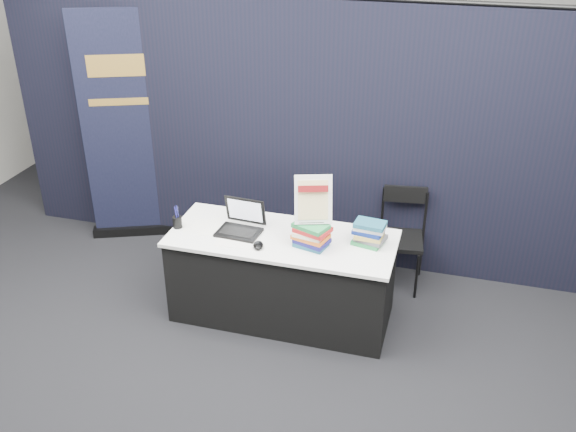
{
  "coord_description": "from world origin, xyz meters",
  "views": [
    {
      "loc": [
        1.26,
        -3.68,
        3.26
      ],
      "look_at": [
        0.05,
        0.55,
        0.94
      ],
      "focal_mm": 40.0,
      "sensor_mm": 36.0,
      "label": 1
    }
  ],
  "objects_px": {
    "display_table": "(282,276)",
    "info_sign": "(313,200)",
    "book_stack_short": "(370,233)",
    "pullup_banner": "(132,142)",
    "laptop": "(240,224)",
    "book_stack_tall": "(312,235)",
    "stacking_chair": "(400,234)"
  },
  "relations": [
    {
      "from": "display_table",
      "to": "info_sign",
      "type": "distance_m",
      "value": 0.8
    },
    {
      "from": "book_stack_tall",
      "to": "book_stack_short",
      "type": "bearing_deg",
      "value": 20.81
    },
    {
      "from": "book_stack_short",
      "to": "info_sign",
      "type": "xyz_separation_m",
      "value": [
        -0.42,
        -0.13,
        0.29
      ]
    },
    {
      "from": "book_stack_short",
      "to": "info_sign",
      "type": "relative_size",
      "value": 0.65
    },
    {
      "from": "laptop",
      "to": "book_stack_tall",
      "type": "bearing_deg",
      "value": -3.63
    },
    {
      "from": "display_table",
      "to": "book_stack_tall",
      "type": "relative_size",
      "value": 6.37
    },
    {
      "from": "book_stack_tall",
      "to": "book_stack_short",
      "type": "distance_m",
      "value": 0.45
    },
    {
      "from": "display_table",
      "to": "laptop",
      "type": "relative_size",
      "value": 5.07
    },
    {
      "from": "laptop",
      "to": "book_stack_short",
      "type": "relative_size",
      "value": 1.42
    },
    {
      "from": "book_stack_short",
      "to": "book_stack_tall",
      "type": "bearing_deg",
      "value": -159.19
    },
    {
      "from": "display_table",
      "to": "pullup_banner",
      "type": "distance_m",
      "value": 2.13
    },
    {
      "from": "book_stack_tall",
      "to": "pullup_banner",
      "type": "height_order",
      "value": "pullup_banner"
    },
    {
      "from": "pullup_banner",
      "to": "book_stack_tall",
      "type": "bearing_deg",
      "value": -48.96
    },
    {
      "from": "pullup_banner",
      "to": "stacking_chair",
      "type": "bearing_deg",
      "value": -26.07
    },
    {
      "from": "pullup_banner",
      "to": "stacking_chair",
      "type": "xyz_separation_m",
      "value": [
        2.66,
        -0.17,
        -0.51
      ]
    },
    {
      "from": "book_stack_tall",
      "to": "pullup_banner",
      "type": "xyz_separation_m",
      "value": [
        -2.06,
        1.03,
        0.16
      ]
    },
    {
      "from": "laptop",
      "to": "info_sign",
      "type": "bearing_deg",
      "value": -0.77
    },
    {
      "from": "pullup_banner",
      "to": "stacking_chair",
      "type": "relative_size",
      "value": 2.57
    },
    {
      "from": "laptop",
      "to": "info_sign",
      "type": "height_order",
      "value": "info_sign"
    },
    {
      "from": "pullup_banner",
      "to": "laptop",
      "type": "bearing_deg",
      "value": -55.59
    },
    {
      "from": "display_table",
      "to": "book_stack_short",
      "type": "distance_m",
      "value": 0.83
    },
    {
      "from": "display_table",
      "to": "pullup_banner",
      "type": "relative_size",
      "value": 0.79
    },
    {
      "from": "display_table",
      "to": "book_stack_short",
      "type": "xyz_separation_m",
      "value": [
        0.68,
        0.08,
        0.47
      ]
    },
    {
      "from": "display_table",
      "to": "info_sign",
      "type": "bearing_deg",
      "value": -10.42
    },
    {
      "from": "laptop",
      "to": "stacking_chair",
      "type": "relative_size",
      "value": 0.4
    },
    {
      "from": "info_sign",
      "to": "pullup_banner",
      "type": "distance_m",
      "value": 2.29
    },
    {
      "from": "laptop",
      "to": "display_table",
      "type": "bearing_deg",
      "value": 3.66
    },
    {
      "from": "display_table",
      "to": "book_stack_short",
      "type": "relative_size",
      "value": 7.22
    },
    {
      "from": "display_table",
      "to": "pullup_banner",
      "type": "xyz_separation_m",
      "value": [
        -1.8,
        0.95,
        0.63
      ]
    },
    {
      "from": "pullup_banner",
      "to": "stacking_chair",
      "type": "height_order",
      "value": "pullup_banner"
    },
    {
      "from": "book_stack_short",
      "to": "pullup_banner",
      "type": "distance_m",
      "value": 2.63
    },
    {
      "from": "info_sign",
      "to": "pullup_banner",
      "type": "bearing_deg",
      "value": 136.18
    }
  ]
}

